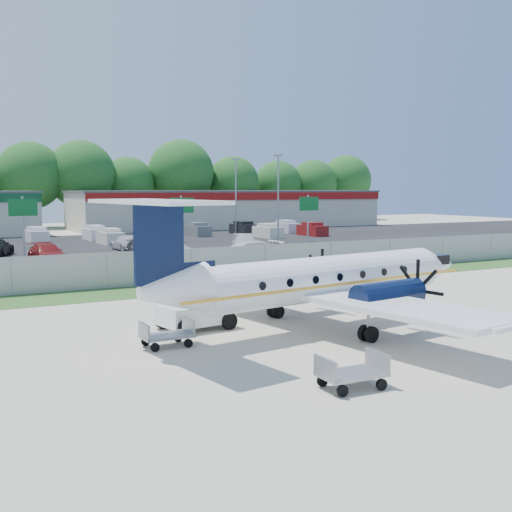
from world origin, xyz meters
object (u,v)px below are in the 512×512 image
aircraft (320,279)px  baggage_cart_near (352,373)px  pushback_tug (198,311)px  baggage_cart_far (167,335)px

aircraft → baggage_cart_near: aircraft is taller
pushback_tug → baggage_cart_near: (0.68, -9.07, -0.27)m
aircraft → pushback_tug: aircraft is taller
baggage_cart_near → baggage_cart_far: bearing=112.3°
baggage_cart_near → baggage_cart_far: (-2.83, 6.88, -0.02)m
aircraft → pushback_tug: size_ratio=5.62×
baggage_cart_far → aircraft: bearing=-0.9°
aircraft → baggage_cart_near: 7.80m
baggage_cart_near → baggage_cart_far: baggage_cart_near is taller
pushback_tug → baggage_cart_far: pushback_tug is taller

